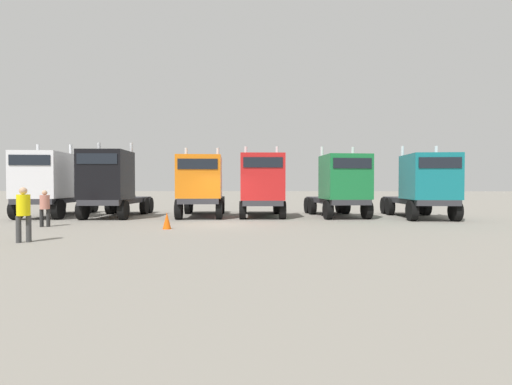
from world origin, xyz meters
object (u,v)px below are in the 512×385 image
Objects in this scene: semi_truck_red at (262,185)px; semi_truck_teal at (425,185)px; semi_truck_black at (111,184)px; semi_truck_green at (341,185)px; visitor_in_hivis at (23,210)px; visitor_with_camera at (45,206)px; traffic_cone_near at (167,221)px; semi_truck_white at (48,184)px; semi_truck_orange at (201,185)px.

semi_truck_red reaches higher than semi_truck_teal.
semi_truck_black reaches higher than semi_truck_red.
semi_truck_green is 15.59m from visitor_in_hivis.
traffic_cone_near is (5.73, -0.54, -0.59)m from visitor_with_camera.
semi_truck_black reaches higher than semi_truck_white.
semi_truck_black is 7.12m from traffic_cone_near.
visitor_in_hivis is 5.31m from traffic_cone_near.
semi_truck_orange is 1.06× the size of semi_truck_teal.
visitor_with_camera is at bearing -77.44° from semi_truck_green.
semi_truck_orange is 3.55m from semi_truck_red.
semi_truck_red is 1.02× the size of semi_truck_green.
semi_truck_black is at bearing 133.20° from traffic_cone_near.
semi_truck_white is 3.68× the size of visitor_in_hivis.
semi_truck_teal is at bearing 81.70° from semi_truck_orange.
visitor_in_hivis reaches higher than traffic_cone_near.
semi_truck_black reaches higher than semi_truck_green.
semi_truck_orange is at bearing -91.05° from semi_truck_teal.
semi_truck_red is at bearing 108.94° from visitor_with_camera.
semi_truck_red is at bearing -97.27° from semi_truck_green.
visitor_with_camera is (-0.98, -4.52, -1.01)m from semi_truck_black.
semi_truck_orange is (5.07, 0.64, -0.09)m from semi_truck_black.
visitor_in_hivis is at bearing 21.64° from semi_truck_white.
visitor_in_hivis is 1.10× the size of visitor_with_camera.
semi_truck_white is at bearing -94.93° from semi_truck_black.
visitor_with_camera is (-6.05, -5.16, -0.92)m from semi_truck_orange.
semi_truck_white is 8.83m from semi_truck_orange.
semi_truck_red is at bearing 110.67° from visitor_in_hivis.
semi_truck_white is 1.06× the size of semi_truck_red.
semi_truck_white reaches higher than visitor_in_hivis.
semi_truck_orange is at bearing -96.38° from semi_truck_green.
traffic_cone_near is at bearing 104.94° from visitor_in_hivis.
semi_truck_black is 8.98× the size of traffic_cone_near.
semi_truck_green is at bearing 35.32° from traffic_cone_near.
traffic_cone_near is (-12.91, -5.30, -1.52)m from semi_truck_teal.
semi_truck_white is 5.46m from visitor_with_camera.
traffic_cone_near is at bearing -66.91° from semi_truck_teal.
traffic_cone_near is (-0.32, -5.70, -1.52)m from semi_truck_orange.
semi_truck_black is at bearing -88.27° from semi_truck_red.
semi_truck_black is 13.24m from semi_truck_green.
visitor_with_camera is (-9.59, -5.36, -0.95)m from semi_truck_red.
semi_truck_teal is 3.79× the size of visitor_with_camera.
semi_truck_white is at bearing 148.82° from traffic_cone_near.
semi_truck_orange is 8.14m from semi_truck_green.
semi_truck_teal is (17.66, 0.24, -0.09)m from semi_truck_black.
semi_truck_green is (16.95, 0.85, -0.10)m from semi_truck_white.
semi_truck_red is at bearing -93.03° from semi_truck_teal.
semi_truck_orange is 4.02× the size of visitor_with_camera.
semi_truck_white is at bearing -95.57° from semi_truck_green.
semi_truck_red is at bearing 56.80° from traffic_cone_near.
semi_truck_orange is 3.66× the size of visitor_in_hivis.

